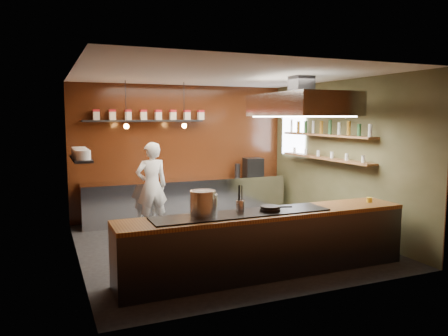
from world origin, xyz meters
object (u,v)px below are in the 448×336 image
stockpot_large (203,203)px  espresso_machine (253,167)px  stockpot_small (206,204)px  chef (152,186)px  extractor_hood (301,104)px

stockpot_large → espresso_machine: size_ratio=0.85×
stockpot_small → chef: size_ratio=0.17×
espresso_machine → stockpot_large: bearing=-117.9°
stockpot_large → chef: size_ratio=0.20×
extractor_hood → chef: (-2.25, 1.97, -1.61)m
chef → stockpot_small: bearing=85.7°
stockpot_large → stockpot_small: (0.05, 0.01, -0.03)m
extractor_hood → chef: 3.40m
stockpot_large → stockpot_small: bearing=11.6°
extractor_hood → stockpot_large: bearing=-153.5°
espresso_machine → chef: (-2.61, -0.62, -0.21)m
stockpot_small → espresso_machine: size_ratio=0.74×
stockpot_small → extractor_hood: bearing=26.8°
stockpot_small → chef: 3.09m
stockpot_small → espresso_machine: bearing=55.3°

